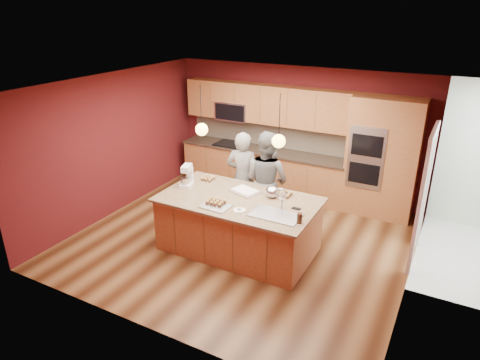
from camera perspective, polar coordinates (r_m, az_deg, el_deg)
The scene contains 24 objects.
floor at distance 7.58m, azimuth 0.16°, elevation -8.04°, with size 5.50×5.50×0.00m, color #442410.
ceiling at distance 6.63m, azimuth 0.19°, elevation 12.52°, with size 5.50×5.50×0.00m, color white.
wall_back at distance 9.16m, azimuth 7.57°, elevation 6.45°, with size 5.50×5.50×0.00m, color #521316.
wall_front at distance 5.12m, azimuth -13.15°, elevation -7.32°, with size 5.50×5.50×0.00m, color #521316.
wall_left at distance 8.56m, azimuth -16.38°, elevation 4.57°, with size 5.00×5.00×0.00m, color #521316.
wall_right at distance 6.29m, azimuth 22.92°, elevation -2.78°, with size 5.00×5.00×0.00m, color #521316.
cabinet_run at distance 9.29m, azimuth 2.97°, elevation 4.50°, with size 3.74×0.64×2.30m.
oven_column at distance 8.49m, azimuth 18.44°, elevation 2.78°, with size 1.30×0.62×2.30m.
doorway_trim at distance 7.15m, azimuth 23.15°, elevation -2.49°, with size 0.08×1.11×2.20m, color silver, non-canonical shape.
pendant_left at distance 6.84m, azimuth -5.14°, elevation 6.77°, with size 0.20×0.20×0.80m.
pendant_right at distance 6.24m, azimuth 5.17°, elevation 5.22°, with size 0.20×0.20×0.80m.
island at distance 7.09m, azimuth -0.10°, elevation -5.89°, with size 2.55×1.42×1.32m.
person_left at distance 7.88m, azimuth 0.38°, elevation 0.30°, with size 0.64×0.42×1.75m, color black.
person_right at distance 7.67m, azimuth 3.58°, elevation -0.08°, with size 0.89×0.69×1.82m, color gray.
stand_mixer at distance 7.36m, azimuth -7.10°, elevation 0.37°, with size 0.26×0.31×0.38m.
sheet_cake at distance 7.11m, azimuth 0.68°, elevation -1.49°, with size 0.53×0.45×0.05m.
cooling_rack at distance 6.62m, azimuth -3.29°, elevation -3.52°, with size 0.44×0.32×0.02m, color #B6B8BE.
mixing_bowl at distance 6.93m, azimuth 4.34°, elevation -1.59°, with size 0.23×0.23×0.20m, color silver.
plate at distance 6.49m, azimuth -0.07°, elevation -4.06°, with size 0.19×0.19×0.01m, color white.
tumbler at distance 6.18m, azimuth 7.93°, elevation -5.06°, with size 0.08×0.08×0.15m, color #3D2415.
phone at distance 6.61m, azimuth 7.53°, elevation -3.79°, with size 0.14×0.07×0.01m, color black.
cupcakes_left at distance 7.63m, azimuth -4.29°, elevation 0.25°, with size 0.23×0.23×0.07m, color tan, non-canonical shape.
cupcakes_rack at distance 6.67m, azimuth -3.26°, elevation -2.91°, with size 0.30×0.23×0.07m, color tan, non-canonical shape.
cupcakes_right at distance 7.00m, azimuth 6.27°, elevation -1.93°, with size 0.15×0.23×0.07m, color tan, non-canonical shape.
Camera 1 is at (3.06, -5.77, 3.84)m, focal length 32.00 mm.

